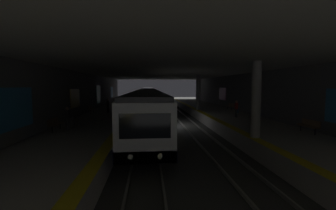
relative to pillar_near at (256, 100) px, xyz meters
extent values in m
plane|color=#42423F|center=(10.28, 4.35, -3.33)|extent=(120.00, 120.00, 0.00)
cube|color=gray|center=(10.28, 1.43, -3.25)|extent=(60.00, 0.09, 0.16)
cube|color=gray|center=(10.28, 2.87, -3.25)|extent=(60.00, 0.09, 0.16)
cube|color=gray|center=(10.28, 5.83, -3.25)|extent=(60.00, 0.09, 0.16)
cube|color=gray|center=(10.28, 7.27, -3.25)|extent=(60.00, 0.09, 0.16)
cube|color=#B7B2A8|center=(10.28, -2.20, -2.80)|extent=(60.00, 5.30, 1.05)
cube|color=yellow|center=(10.28, 0.15, -2.27)|extent=(60.00, 0.60, 0.01)
cube|color=#B7B2A8|center=(10.28, 10.90, -2.80)|extent=(60.00, 5.30, 1.05)
cube|color=yellow|center=(10.28, 8.55, -2.27)|extent=(60.00, 0.60, 0.01)
cube|color=slate|center=(10.28, -5.10, -0.53)|extent=(60.00, 0.50, 5.60)
cube|color=#BF4C8C|center=(20.57, -4.82, -0.38)|extent=(3.08, 0.06, 1.84)
cube|color=slate|center=(10.28, 13.80, -0.53)|extent=(60.00, 0.50, 5.60)
cube|color=#338CCC|center=(-0.31, 13.52, -0.38)|extent=(3.52, 0.06, 2.22)
cube|color=gold|center=(9.64, 13.52, -0.38)|extent=(2.71, 0.06, 1.80)
cube|color=#4CA566|center=(19.88, 13.52, -0.38)|extent=(2.45, 0.06, 2.53)
cube|color=#338CCC|center=(31.68, 13.52, -0.38)|extent=(2.41, 0.06, 2.02)
cube|color=#ADAAA3|center=(10.28, 4.35, 2.47)|extent=(60.00, 19.40, 0.40)
cylinder|color=gray|center=(0.00, 0.00, 0.00)|extent=(0.56, 0.56, 4.55)
cylinder|color=gray|center=(15.72, 0.00, 0.00)|extent=(0.56, 0.56, 4.55)
cube|color=silver|center=(5.89, 6.55, -1.27)|extent=(18.21, 2.80, 2.70)
cube|color=navy|center=(5.89, 6.55, -2.33)|extent=(18.21, 2.82, 0.56)
cube|color=black|center=(5.89, 6.55, -0.92)|extent=(16.75, 2.83, 0.90)
cube|color=#47474C|center=(5.89, 6.55, 0.21)|extent=(17.84, 2.58, 0.24)
cube|color=black|center=(0.88, 6.55, -2.79)|extent=(2.20, 1.64, 0.76)
cube|color=black|center=(10.90, 6.55, -2.79)|extent=(2.20, 1.64, 0.76)
cube|color=black|center=(-3.23, 6.55, -0.92)|extent=(0.04, 2.24, 1.10)
cylinder|color=silver|center=(-3.23, 5.90, -2.27)|extent=(0.04, 0.24, 0.24)
cylinder|color=silver|center=(-3.23, 7.20, -2.27)|extent=(0.04, 0.24, 0.24)
cube|color=silver|center=(24.70, 6.55, -1.27)|extent=(18.21, 2.80, 2.70)
cube|color=navy|center=(24.70, 6.55, -2.33)|extent=(18.21, 2.82, 0.56)
cube|color=black|center=(24.70, 6.55, -0.92)|extent=(16.75, 2.83, 0.90)
cube|color=#47474C|center=(24.70, 6.55, 0.21)|extent=(17.84, 2.58, 0.24)
cube|color=black|center=(19.69, 6.55, -2.79)|extent=(2.20, 1.64, 0.76)
cube|color=black|center=(29.70, 6.55, -2.79)|extent=(2.20, 1.64, 0.76)
cube|color=silver|center=(43.50, 6.55, -1.27)|extent=(18.21, 2.80, 2.70)
cube|color=navy|center=(43.50, 6.55, -2.33)|extent=(18.21, 2.82, 0.56)
cube|color=black|center=(43.50, 6.55, -0.92)|extent=(16.75, 2.83, 0.90)
cube|color=#47474C|center=(43.50, 6.55, 0.21)|extent=(17.84, 2.58, 0.24)
cube|color=black|center=(38.50, 6.55, -2.79)|extent=(2.20, 1.64, 0.76)
cube|color=black|center=(48.51, 6.55, -2.79)|extent=(2.20, 1.64, 0.76)
cylinder|color=#262628|center=(0.28, -4.10, -2.07)|extent=(0.08, 0.08, 0.42)
cylinder|color=#262628|center=(1.64, -4.10, -2.07)|extent=(0.08, 0.08, 0.42)
cube|color=olive|center=(0.96, -4.10, -1.82)|extent=(1.70, 0.44, 0.08)
cube|color=olive|center=(0.96, -4.32, -1.62)|extent=(1.70, 0.06, 0.40)
cylinder|color=#262628|center=(14.85, -4.10, -2.07)|extent=(0.08, 0.08, 0.42)
cylinder|color=#262628|center=(16.21, -4.10, -2.07)|extent=(0.08, 0.08, 0.42)
cube|color=olive|center=(15.53, -4.10, -1.82)|extent=(1.70, 0.44, 0.08)
cube|color=olive|center=(15.53, -4.32, -1.62)|extent=(1.70, 0.06, 0.40)
cylinder|color=#262628|center=(2.46, 12.80, -2.07)|extent=(0.08, 0.08, 0.42)
cylinder|color=#262628|center=(3.82, 12.80, -2.07)|extent=(0.08, 0.08, 0.42)
cube|color=olive|center=(3.14, 12.80, -1.82)|extent=(1.70, 0.44, 0.08)
cube|color=olive|center=(3.14, 13.02, -1.62)|extent=(1.70, 0.06, 0.40)
cylinder|color=#262628|center=(12.52, 12.80, -2.07)|extent=(0.08, 0.08, 0.42)
cylinder|color=#262628|center=(13.88, 12.80, -2.07)|extent=(0.08, 0.08, 0.42)
cube|color=olive|center=(13.20, 12.80, -1.82)|extent=(1.70, 0.44, 0.08)
cube|color=olive|center=(13.20, 13.02, -1.62)|extent=(1.70, 0.06, 0.40)
cylinder|color=black|center=(13.51, 11.11, -1.86)|extent=(0.16, 0.16, 0.82)
cylinder|color=black|center=(13.71, 11.11, -1.86)|extent=(0.16, 0.16, 0.82)
cube|color=#333338|center=(13.61, 11.11, -1.16)|extent=(0.36, 0.22, 0.58)
cylinder|color=#333338|center=(13.36, 11.11, -1.21)|extent=(0.10, 0.10, 0.55)
cylinder|color=#333338|center=(13.86, 11.11, -1.21)|extent=(0.10, 0.10, 0.55)
sphere|color=tan|center=(13.61, 11.11, -0.76)|extent=(0.22, 0.22, 0.22)
cylinder|color=#454545|center=(15.86, 10.59, -1.88)|extent=(0.16, 0.16, 0.79)
cylinder|color=#454545|center=(16.06, 10.59, -1.88)|extent=(0.16, 0.16, 0.79)
cube|color=#333338|center=(15.96, 10.59, -1.21)|extent=(0.36, 0.22, 0.56)
cylinder|color=#333338|center=(15.71, 10.59, -1.26)|extent=(0.10, 0.10, 0.53)
cylinder|color=#333338|center=(16.21, 10.59, -1.26)|extent=(0.10, 0.10, 0.53)
sphere|color=tan|center=(15.96, 10.59, -0.82)|extent=(0.21, 0.21, 0.21)
cylinder|color=#3B3B3B|center=(3.18, 12.07, -1.86)|extent=(0.16, 0.16, 0.82)
cylinder|color=#3B3B3B|center=(3.38, 12.07, -1.86)|extent=(0.16, 0.16, 0.82)
cube|color=#333338|center=(3.28, 12.07, -1.16)|extent=(0.36, 0.22, 0.58)
cylinder|color=#333338|center=(3.03, 12.07, -1.21)|extent=(0.10, 0.10, 0.55)
cylinder|color=#333338|center=(3.53, 12.07, -1.21)|extent=(0.10, 0.10, 0.55)
sphere|color=tan|center=(3.28, 12.07, -0.76)|extent=(0.22, 0.22, 0.22)
cylinder|color=#3B3B3B|center=(8.46, -2.23, -1.85)|extent=(0.16, 0.16, 0.84)
cylinder|color=#3B3B3B|center=(8.66, -2.23, -1.85)|extent=(0.16, 0.16, 0.84)
cube|color=maroon|center=(8.56, -2.23, -1.13)|extent=(0.36, 0.22, 0.60)
cylinder|color=maroon|center=(8.31, -2.23, -1.18)|extent=(0.10, 0.10, 0.57)
cylinder|color=maroon|center=(8.81, -2.23, -1.18)|extent=(0.10, 0.10, 0.57)
sphere|color=tan|center=(8.56, -2.23, -0.72)|extent=(0.23, 0.23, 0.23)
cube|color=navy|center=(12.24, -3.80, -1.95)|extent=(0.41, 0.21, 0.65)
cylinder|color=#333333|center=(12.24, -3.80, -1.47)|extent=(0.02, 0.02, 0.30)
cylinder|color=#595B5E|center=(4.24, 12.15, -1.85)|extent=(0.44, 0.44, 0.85)
camera|label=1|loc=(-12.96, 6.39, 0.82)|focal=24.15mm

